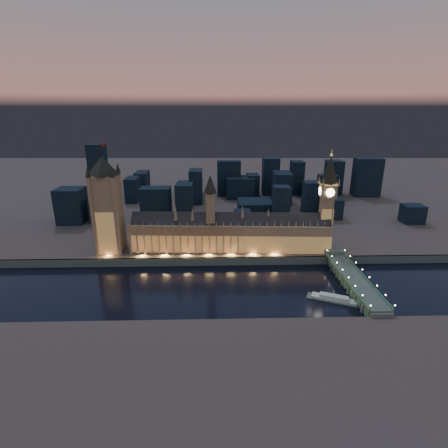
{
  "coord_description": "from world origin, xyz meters",
  "views": [
    {
      "loc": [
        -3.96,
        -271.92,
        148.29
      ],
      "look_at": [
        5.0,
        55.0,
        38.0
      ],
      "focal_mm": 28.0,
      "sensor_mm": 36.0,
      "label": 1
    }
  ],
  "objects_px": {
    "palace_of_westminster": "(230,233)",
    "victoria_tower": "(106,200)",
    "river_boat": "(334,299)",
    "westminster_bridge": "(352,279)",
    "elizabeth_tower": "(328,196)"
  },
  "relations": [
    {
      "from": "victoria_tower",
      "to": "elizabeth_tower",
      "type": "distance_m",
      "value": 218.02
    },
    {
      "from": "elizabeth_tower",
      "to": "river_boat",
      "type": "relative_size",
      "value": 2.37
    },
    {
      "from": "palace_of_westminster",
      "to": "victoria_tower",
      "type": "height_order",
      "value": "victoria_tower"
    },
    {
      "from": "palace_of_westminster",
      "to": "elizabeth_tower",
      "type": "xyz_separation_m",
      "value": [
        97.16,
        0.18,
        38.01
      ]
    },
    {
      "from": "elizabeth_tower",
      "to": "westminster_bridge",
      "type": "bearing_deg",
      "value": -84.51
    },
    {
      "from": "victoria_tower",
      "to": "elizabeth_tower",
      "type": "bearing_deg",
      "value": 0.0
    },
    {
      "from": "palace_of_westminster",
      "to": "elizabeth_tower",
      "type": "height_order",
      "value": "elizabeth_tower"
    },
    {
      "from": "palace_of_westminster",
      "to": "westminster_bridge",
      "type": "bearing_deg",
      "value": -32.22
    },
    {
      "from": "palace_of_westminster",
      "to": "victoria_tower",
      "type": "relative_size",
      "value": 1.87
    },
    {
      "from": "palace_of_westminster",
      "to": "westminster_bridge",
      "type": "height_order",
      "value": "palace_of_westminster"
    },
    {
      "from": "victoria_tower",
      "to": "westminster_bridge",
      "type": "bearing_deg",
      "value": -16.25
    },
    {
      "from": "palace_of_westminster",
      "to": "river_boat",
      "type": "height_order",
      "value": "palace_of_westminster"
    },
    {
      "from": "victoria_tower",
      "to": "river_boat",
      "type": "xyz_separation_m",
      "value": [
        201.25,
        -89.63,
        -59.76
      ]
    },
    {
      "from": "palace_of_westminster",
      "to": "westminster_bridge",
      "type": "distance_m",
      "value": 123.95
    },
    {
      "from": "victoria_tower",
      "to": "river_boat",
      "type": "relative_size",
      "value": 2.52
    }
  ]
}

